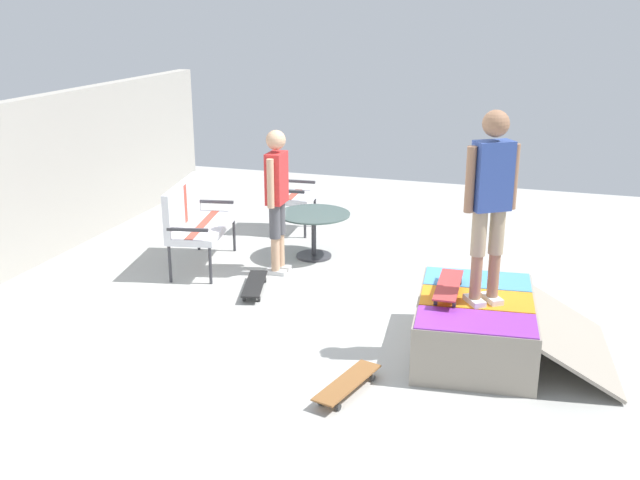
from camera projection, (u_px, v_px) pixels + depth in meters
ground_plane at (342, 316)px, 7.65m from camera, size 12.00×12.00×0.10m
back_wall_cinderblock at (7, 190)px, 8.47m from camera, size 9.00×0.20×1.98m
skate_ramp at (479, 326)px, 6.67m from camera, size 1.65×1.85×0.53m
patio_bench at (193, 216)px, 8.79m from camera, size 1.33×0.77×1.02m
patio_chair_near_house at (285, 188)px, 10.17m from camera, size 0.65×0.59×1.02m
patio_table at (314, 226)px, 9.15m from camera, size 0.90×0.90×0.57m
person_watching at (277, 191)px, 8.46m from camera, size 0.48×0.24×1.69m
person_skater at (491, 194)px, 6.21m from camera, size 0.35×0.41×1.69m
skateboard_by_bench at (255, 284)px, 8.14m from camera, size 0.82×0.40×0.10m
skateboard_spare at (347, 383)px, 6.03m from camera, size 0.82×0.40×0.10m
skateboard_on_ramp at (448, 286)px, 6.66m from camera, size 0.81×0.23×0.10m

